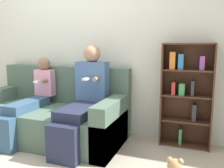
% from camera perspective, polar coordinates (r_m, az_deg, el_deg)
% --- Properties ---
extents(ground_plane, '(14.00, 14.00, 0.00)m').
position_cam_1_polar(ground_plane, '(2.83, -18.08, -16.44)').
color(ground_plane, '#B2A893').
extents(back_wall, '(10.00, 0.06, 2.55)m').
position_cam_1_polar(back_wall, '(3.46, -7.99, 10.26)').
color(back_wall, silver).
rests_on(back_wall, ground_plane).
extents(couch, '(1.95, 0.94, 0.92)m').
position_cam_1_polar(couch, '(3.25, -14.42, -7.59)').
color(couch, '#4C6656').
rests_on(couch, ground_plane).
extents(adult_seated, '(0.40, 0.91, 1.22)m').
position_cam_1_polar(adult_seated, '(2.84, -6.74, -2.85)').
color(adult_seated, '#232842').
rests_on(adult_seated, ground_plane).
extents(child_seated, '(0.27, 0.91, 1.04)m').
position_cam_1_polar(child_seated, '(3.22, -19.19, -3.67)').
color(child_seated, '#335170').
rests_on(child_seated, ground_plane).
extents(bookshelf, '(0.59, 0.24, 1.24)m').
position_cam_1_polar(bookshelf, '(2.97, 17.39, -1.99)').
color(bookshelf, '#4C2D1E').
rests_on(bookshelf, ground_plane).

